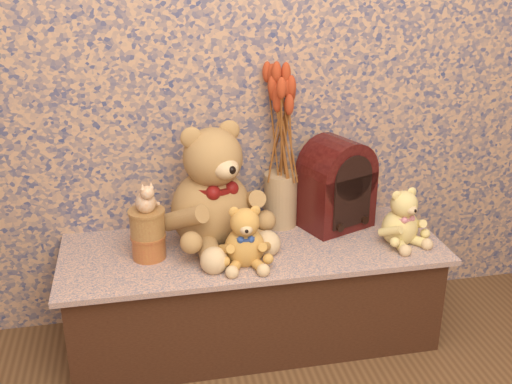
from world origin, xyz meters
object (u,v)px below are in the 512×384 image
teddy_small (401,214)px  ceramic_vase (281,199)px  cathedral_radio (336,183)px  cat_figurine (145,196)px  teddy_large (210,180)px  teddy_medium (245,233)px  biscuit_tin_lower (149,246)px

teddy_small → ceramic_vase: size_ratio=1.07×
cathedral_radio → cat_figurine: cathedral_radio is taller
cathedral_radio → teddy_small: bearing=-66.2°
cathedral_radio → cat_figurine: 0.75m
teddy_large → cathedral_radio: teddy_large is taller
teddy_medium → biscuit_tin_lower: 0.36m
teddy_small → biscuit_tin_lower: bearing=158.9°
biscuit_tin_lower → cathedral_radio: bearing=9.8°
biscuit_tin_lower → cat_figurine: bearing=0.0°
ceramic_vase → biscuit_tin_lower: bearing=-161.5°
teddy_large → cat_figurine: 0.26m
cathedral_radio → biscuit_tin_lower: bearing=168.3°
ceramic_vase → biscuit_tin_lower: size_ratio=1.82×
teddy_medium → ceramic_vase: 0.35m
teddy_small → ceramic_vase: bearing=132.2°
biscuit_tin_lower → cat_figurine: cat_figurine is taller
ceramic_vase → cat_figurine: (-0.53, -0.18, 0.13)m
teddy_medium → biscuit_tin_lower: bearing=166.5°
teddy_medium → ceramic_vase: (0.20, 0.28, -0.01)m
teddy_large → cat_figurine: (-0.24, -0.09, -0.01)m
teddy_small → teddy_medium: bearing=167.0°
cathedral_radio → biscuit_tin_lower: size_ratio=3.04×
cathedral_radio → biscuit_tin_lower: (-0.74, -0.13, -0.14)m
teddy_large → cathedral_radio: 0.51m
teddy_large → ceramic_vase: 0.33m
teddy_medium → teddy_small: 0.61m
teddy_small → cathedral_radio: cathedral_radio is taller
teddy_large → teddy_small: teddy_large is taller
ceramic_vase → teddy_small: bearing=-30.6°
biscuit_tin_lower → cat_figurine: size_ratio=1.02×
teddy_large → teddy_small: 0.72m
teddy_medium → cat_figurine: cat_figurine is taller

